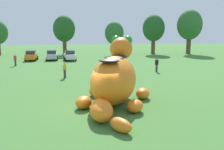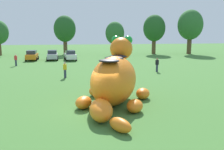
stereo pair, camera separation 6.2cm
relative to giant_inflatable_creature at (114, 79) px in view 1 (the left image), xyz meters
name	(u,v)px [view 1 (the left image)]	position (x,y,z in m)	size (l,w,h in m)	color
ground_plane	(97,110)	(-1.32, -1.34, -1.69)	(160.00, 160.00, 0.00)	#427533
giant_inflatable_creature	(114,79)	(0.00, 0.00, 0.00)	(5.90, 9.29, 4.63)	orange
car_orange	(31,55)	(-10.04, 27.40, -0.83)	(2.03, 4.14, 1.72)	orange
car_silver	(52,55)	(-6.61, 27.54, -0.83)	(2.13, 4.20, 1.72)	#B7BABF
car_white	(70,55)	(-3.50, 26.54, -0.83)	(2.32, 4.28, 1.72)	white
tree_mid_left	(64,29)	(-4.75, 38.16, 3.73)	(4.67, 4.67, 8.30)	brown
tree_centre_left	(114,33)	(5.60, 34.70, 2.85)	(3.91, 3.91, 6.94)	brown
tree_centre	(154,28)	(14.61, 36.35, 3.88)	(4.81, 4.81, 8.53)	brown
tree_centre_right	(190,25)	(22.28, 35.01, 4.58)	(5.40, 5.40, 9.59)	brown
spectator_near_inflatable	(157,65)	(7.37, 12.62, -0.84)	(0.38, 0.26, 1.71)	#2D334C
spectator_mid_field	(15,60)	(-11.17, 20.60, -0.84)	(0.38, 0.26, 1.71)	#2D334C
spectator_by_cars	(65,70)	(-3.76, 10.17, -0.84)	(0.38, 0.26, 1.71)	#2D334C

